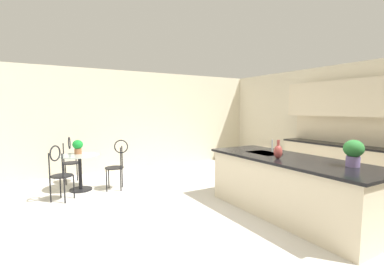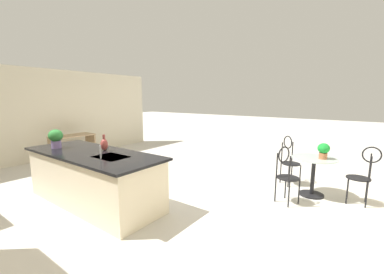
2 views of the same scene
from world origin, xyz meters
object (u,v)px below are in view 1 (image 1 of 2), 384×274
bistro_table (80,169)px  vase_on_counter (278,151)px  chair_near_window (70,158)px  potted_plant_counter_far (354,151)px  chair_by_island (59,170)px  chair_toward_desk (117,162)px  potted_plant_on_table (78,146)px

bistro_table → vase_on_counter: vase_on_counter is taller
chair_near_window → potted_plant_counter_far: potted_plant_counter_far is taller
chair_by_island → potted_plant_counter_far: bearing=44.0°
chair_by_island → vase_on_counter: size_ratio=3.62×
bistro_table → potted_plant_counter_far: bearing=35.9°
chair_toward_desk → vase_on_counter: 3.25m
potted_plant_counter_far → chair_toward_desk: bearing=-149.1°
potted_plant_counter_far → chair_by_island: bearing=-136.0°
chair_near_window → chair_toward_desk: size_ratio=1.00×
potted_plant_counter_far → potted_plant_on_table: bearing=-145.0°
chair_toward_desk → potted_plant_on_table: size_ratio=3.55×
bistro_table → chair_by_island: 0.70m
chair_toward_desk → potted_plant_on_table: 0.89m
vase_on_counter → potted_plant_on_table: bearing=-142.5°
chair_toward_desk → chair_near_window: bearing=-144.6°
potted_plant_on_table → potted_plant_counter_far: size_ratio=0.83×
bistro_table → chair_by_island: chair_by_island is taller
chair_near_window → chair_by_island: size_ratio=1.00×
bistro_table → potted_plant_on_table: bearing=-177.6°
bistro_table → potted_plant_counter_far: (3.92, 2.84, 0.68)m
bistro_table → vase_on_counter: bearing=38.7°
potted_plant_on_table → chair_toward_desk: bearing=56.2°
chair_near_window → potted_plant_counter_far: 5.55m
chair_by_island → potted_plant_on_table: 0.87m
bistro_table → chair_near_window: size_ratio=0.77×
chair_near_window → potted_plant_on_table: size_ratio=3.55×
chair_by_island → bistro_table: bearing=142.6°
chair_near_window → vase_on_counter: size_ratio=3.62×
bistro_table → chair_toward_desk: (0.32, 0.68, 0.13)m
potted_plant_on_table → vase_on_counter: vase_on_counter is taller
chair_by_island → potted_plant_counter_far: potted_plant_counter_far is taller
chair_near_window → potted_plant_counter_far: size_ratio=2.95×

